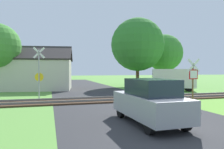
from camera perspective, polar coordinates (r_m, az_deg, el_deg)
The scene contains 10 objects.
ground_plane at distance 8.23m, azimuth 14.18°, elevation -13.85°, with size 160.00×160.00×0.00m, color #5B933D.
road_asphalt at distance 9.96m, azimuth 8.26°, elevation -11.17°, with size 7.62×80.00×0.01m, color #2D2D30.
rail_track at distance 15.35m, azimuth -0.77°, elevation -6.60°, with size 60.00×2.60×0.22m.
stop_sign_near at distance 14.68m, azimuth 20.43°, elevation -0.71°, with size 0.88×0.15×2.87m.
crossing_sign_far at distance 17.29m, azimuth -18.53°, elevation 0.91°, with size 0.87×0.18×3.88m.
house at distance 25.04m, azimuth -18.34°, elevation 0.30°, with size 7.55×6.13×4.75m.
tree_right at distance 28.75m, azimuth 6.70°, elevation 7.75°, with size 6.88×6.88×8.89m.
tree_far at distance 33.11m, azimuth 13.45°, elevation 5.50°, with size 5.42×5.42×7.38m.
mail_truck at distance 23.24m, azimuth 15.30°, elevation -1.09°, with size 5.22×3.77×2.24m.
parked_car at distance 8.81m, azimuth 9.77°, elevation -6.90°, with size 1.78×4.05×1.78m.
Camera 1 is at (-4.01, -6.86, 2.12)m, focal length 35.00 mm.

